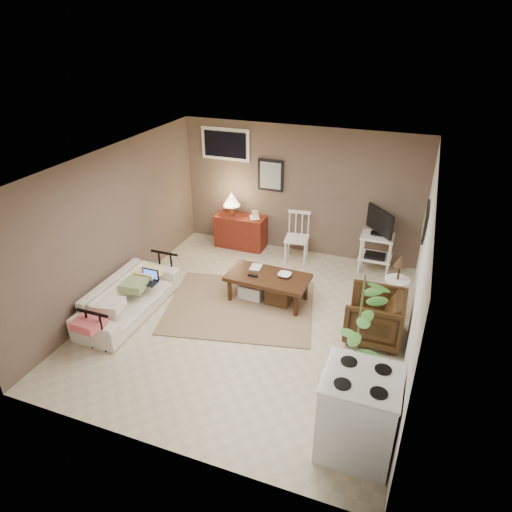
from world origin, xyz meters
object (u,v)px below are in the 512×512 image
at_px(armchair, 375,314).
at_px(potted_plant, 358,332).
at_px(stove, 358,414).
at_px(coffee_table, 267,286).
at_px(red_console, 240,228).
at_px(sofa, 128,292).
at_px(tv_stand, 377,239).
at_px(spindle_chair, 297,238).
at_px(side_table, 398,278).

distance_m(armchair, potted_plant, 1.23).
bearing_deg(stove, potted_plant, 101.81).
relative_size(coffee_table, red_console, 1.17).
distance_m(sofa, stove, 3.88).
xyz_separation_m(sofa, tv_stand, (3.33, 2.64, 0.26)).
xyz_separation_m(red_console, potted_plant, (2.77, -3.18, 0.49)).
xyz_separation_m(coffee_table, potted_plant, (1.62, -1.51, 0.60)).
bearing_deg(red_console, coffee_table, -55.38).
bearing_deg(spindle_chair, sofa, -126.44).
relative_size(sofa, red_console, 1.67).
bearing_deg(red_console, side_table, -23.16).
relative_size(red_console, spindle_chair, 1.22).
distance_m(sofa, spindle_chair, 3.21).
relative_size(armchair, potted_plant, 0.48).
height_order(spindle_chair, side_table, side_table).
height_order(tv_stand, armchair, tv_stand).
bearing_deg(potted_plant, side_table, 80.61).
relative_size(coffee_table, armchair, 1.67).
height_order(red_console, spindle_chair, red_console).
xyz_separation_m(spindle_chair, side_table, (1.88, -1.17, 0.18)).
xyz_separation_m(coffee_table, tv_stand, (1.47, 1.58, 0.35)).
distance_m(tv_stand, side_table, 1.31).
height_order(spindle_chair, tv_stand, tv_stand).
xyz_separation_m(sofa, red_console, (0.71, 2.73, 0.02)).
height_order(coffee_table, armchair, armchair).
relative_size(coffee_table, tv_stand, 1.11).
bearing_deg(side_table, spindle_chair, 148.07).
bearing_deg(sofa, tv_stand, -51.61).
bearing_deg(potted_plant, coffee_table, 136.99).
bearing_deg(sofa, red_console, -14.56).
distance_m(sofa, tv_stand, 4.26).
bearing_deg(spindle_chair, stove, -65.73).
bearing_deg(tv_stand, stove, -85.29).
relative_size(coffee_table, side_table, 1.32).
bearing_deg(side_table, coffee_table, -169.63).
height_order(tv_stand, potted_plant, potted_plant).
height_order(sofa, red_console, red_console).
xyz_separation_m(red_console, spindle_chair, (1.20, -0.15, 0.04)).
bearing_deg(red_console, stove, -53.78).
distance_m(spindle_chair, stove, 4.25).
distance_m(side_table, armchair, 0.79).
height_order(sofa, tv_stand, tv_stand).
bearing_deg(stove, red_console, 126.22).
xyz_separation_m(side_table, armchair, (-0.21, -0.73, -0.22)).
bearing_deg(red_console, sofa, -104.56).
distance_m(red_console, spindle_chair, 1.21).
distance_m(potted_plant, stove, 0.94).
distance_m(spindle_chair, potted_plant, 3.44).
distance_m(red_console, potted_plant, 4.24).
relative_size(coffee_table, spindle_chair, 1.42).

